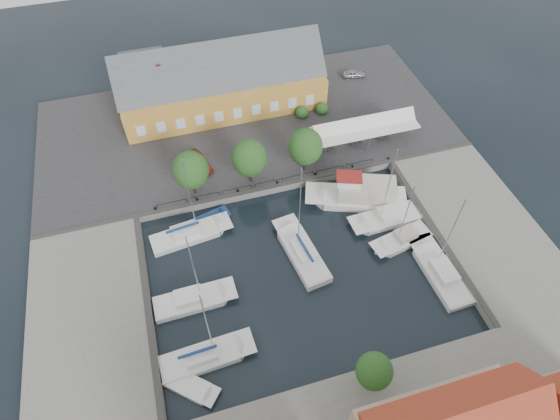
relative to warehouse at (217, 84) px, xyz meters
name	(u,v)px	position (x,y,z in m)	size (l,w,h in m)	color
ground	(295,258)	(2.60, -28.36, -4.43)	(140.00, 140.00, 0.00)	black
north_quay	(246,126)	(2.60, -5.36, -3.93)	(56.00, 26.00, 1.00)	#2D2D30
west_quay	(91,324)	(-19.40, -30.36, -3.93)	(12.00, 24.00, 1.00)	slate
east_quay	(480,225)	(24.60, -30.36, -3.93)	(12.00, 24.00, 1.00)	slate
quay_edge_fittings	(283,220)	(2.62, -23.61, -3.37)	(56.00, 24.72, 0.40)	#383533
warehouse	(217,84)	(0.00, 0.00, 0.00)	(28.56, 14.00, 9.55)	#C2832F
tent_canopy	(365,128)	(16.60, -13.86, -0.74)	(14.00, 4.00, 2.83)	white
quay_trees	(249,158)	(0.60, -16.36, 0.45)	(18.20, 4.20, 6.30)	black
car_silver	(354,74)	(21.30, 0.71, -2.84)	(1.39, 3.46, 1.18)	#A3A6AA
car_red	(198,162)	(-5.14, -11.97, -2.66)	(1.62, 4.64, 1.53)	#541613
center_sailboat	(302,253)	(3.42, -28.12, -4.06)	(4.21, 10.10, 13.37)	white
trawler	(360,195)	(12.71, -22.50, -3.41)	(12.74, 7.68, 5.00)	white
east_boat_a	(386,219)	(14.54, -26.23, -4.17)	(8.78, 3.23, 12.17)	white
east_boat_b	(402,240)	(14.98, -29.61, -4.17)	(7.71, 3.81, 10.28)	white
east_boat_c	(440,273)	(16.94, -34.80, -4.17)	(3.28, 9.63, 11.99)	white
west_boat_a	(190,235)	(-8.16, -22.01, -4.16)	(9.72, 3.80, 12.43)	white
west_boat_c	(193,301)	(-9.19, -30.56, -4.17)	(8.71, 2.96, 11.59)	white
west_boat_d	(205,357)	(-9.10, -36.90, -4.16)	(9.32, 3.26, 12.15)	white
launch_sw	(191,387)	(-10.89, -39.25, -4.34)	(5.18, 4.91, 0.98)	white
launch_nw	(210,220)	(-5.44, -20.34, -4.34)	(4.90, 2.92, 0.88)	navy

